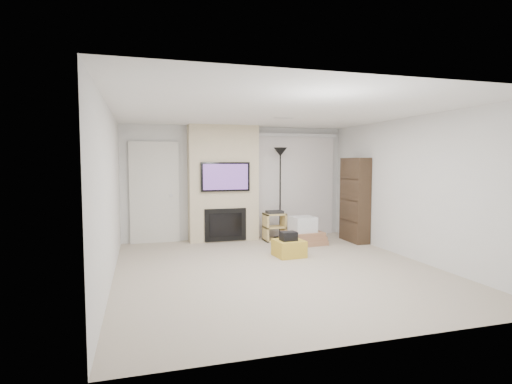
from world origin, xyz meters
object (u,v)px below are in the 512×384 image
object	(u,v)px
floor_lamp	(280,167)
bookshelf	(355,200)
av_stand	(275,225)
box_stack	(303,234)
ottoman	(289,248)

from	to	relation	value
floor_lamp	bookshelf	distance (m)	1.76
floor_lamp	bookshelf	world-z (taller)	floor_lamp
av_stand	box_stack	world-z (taller)	av_stand
floor_lamp	box_stack	size ratio (longest dim) A/B	2.17
ottoman	av_stand	size ratio (longest dim) A/B	0.76
ottoman	bookshelf	size ratio (longest dim) A/B	0.28
ottoman	bookshelf	xyz separation A→B (m)	(1.85, 0.91, 0.75)
av_stand	box_stack	bearing A→B (deg)	-49.95
floor_lamp	av_stand	distance (m)	1.28
floor_lamp	av_stand	xyz separation A→B (m)	(-0.19, -0.19, -1.25)
floor_lamp	av_stand	world-z (taller)	floor_lamp
box_stack	av_stand	bearing A→B (deg)	130.05
floor_lamp	bookshelf	xyz separation A→B (m)	(1.44, -0.74, -0.70)
av_stand	ottoman	bearing A→B (deg)	-98.54
floor_lamp	box_stack	world-z (taller)	floor_lamp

